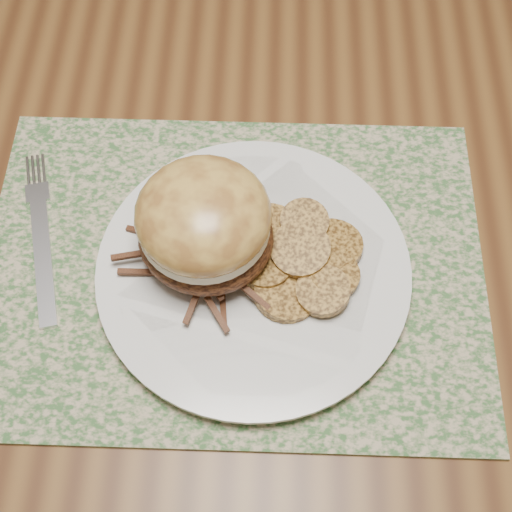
{
  "coord_description": "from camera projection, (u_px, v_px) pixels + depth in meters",
  "views": [
    {
      "loc": [
        0.28,
        -0.39,
        1.32
      ],
      "look_at": [
        0.27,
        -0.1,
        0.79
      ],
      "focal_mm": 50.0,
      "sensor_mm": 36.0,
      "label": 1
    }
  ],
  "objects": [
    {
      "name": "fork",
      "position": [
        41.0,
        235.0,
        0.65
      ],
      "size": [
        0.06,
        0.18,
        0.0
      ],
      "rotation": [
        0.0,
        0.0,
        0.25
      ],
      "color": "silver",
      "rests_on": "placemat"
    },
    {
      "name": "placemat",
      "position": [
        233.0,
        267.0,
        0.64
      ],
      "size": [
        0.45,
        0.33,
        0.0
      ],
      "primitive_type": "cube",
      "color": "#3A6332",
      "rests_on": "dining_table"
    },
    {
      "name": "ground",
      "position": [
        117.0,
        405.0,
        1.35
      ],
      "size": [
        3.5,
        3.5,
        0.0
      ],
      "primitive_type": "plane",
      "color": "brown",
      "rests_on": "ground"
    },
    {
      "name": "dining_table",
      "position": [
        9.0,
        218.0,
        0.76
      ],
      "size": [
        1.5,
        0.9,
        0.75
      ],
      "color": "brown",
      "rests_on": "ground"
    },
    {
      "name": "roasted_potatoes",
      "position": [
        300.0,
        258.0,
        0.62
      ],
      "size": [
        0.13,
        0.14,
        0.03
      ],
      "color": "#A67730",
      "rests_on": "dinner_plate"
    },
    {
      "name": "pork_sandwich",
      "position": [
        204.0,
        224.0,
        0.59
      ],
      "size": [
        0.15,
        0.14,
        0.09
      ],
      "rotation": [
        0.0,
        0.0,
        -0.31
      ],
      "color": "black",
      "rests_on": "dinner_plate"
    },
    {
      "name": "dinner_plate",
      "position": [
        253.0,
        271.0,
        0.63
      ],
      "size": [
        0.26,
        0.26,
        0.02
      ],
      "primitive_type": "cylinder",
      "color": "silver",
      "rests_on": "placemat"
    }
  ]
}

